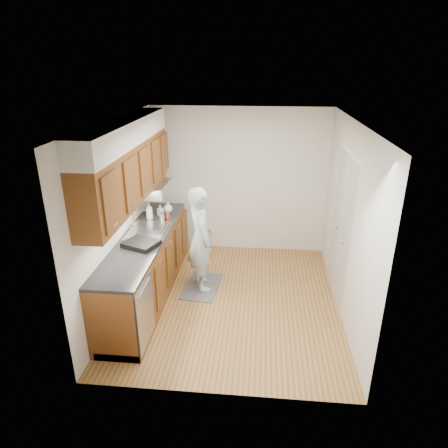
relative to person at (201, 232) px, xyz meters
name	(u,v)px	position (x,y,z in m)	size (l,w,h in m)	color
floor	(231,300)	(0.46, -0.31, -0.90)	(3.50, 3.50, 0.00)	#9F6B3C
ceiling	(232,121)	(0.46, -0.31, 1.60)	(3.50, 3.50, 0.00)	white
wall_left	(120,215)	(-1.04, -0.31, 0.35)	(0.02, 3.50, 2.50)	beige
wall_right	(348,223)	(1.96, -0.31, 0.35)	(0.02, 3.50, 2.50)	beige
wall_back	(239,181)	(0.46, 1.44, 0.35)	(3.00, 0.02, 2.50)	beige
counter	(146,266)	(-0.74, -0.31, -0.41)	(0.64, 2.80, 1.30)	brown
upper_cabinets	(129,163)	(-0.87, -0.27, 1.05)	(0.47, 2.80, 1.21)	brown
closet_door	(341,230)	(1.95, -0.01, 0.13)	(0.02, 1.22, 2.05)	silver
floor_mat	(202,286)	(0.00, 0.00, -0.89)	(0.49, 0.83, 0.02)	#565658
person	(201,232)	(0.00, 0.00, 0.00)	(0.62, 0.42, 1.77)	#9FBCC2
soap_bottle_a	(149,211)	(-0.83, 0.33, 0.18)	(0.10, 0.10, 0.27)	silver
soap_bottle_b	(160,210)	(-0.71, 0.51, 0.13)	(0.08, 0.08, 0.17)	silver
soap_bottle_c	(168,207)	(-0.62, 0.64, 0.13)	(0.14, 0.14, 0.18)	silver
soda_can	(168,216)	(-0.55, 0.34, 0.09)	(0.06, 0.06, 0.11)	#C73E22
steel_can	(162,217)	(-0.62, 0.26, 0.10)	(0.07, 0.07, 0.13)	#A5A5AA
dish_rack	(141,244)	(-0.68, -0.61, 0.07)	(0.41, 0.35, 0.07)	black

